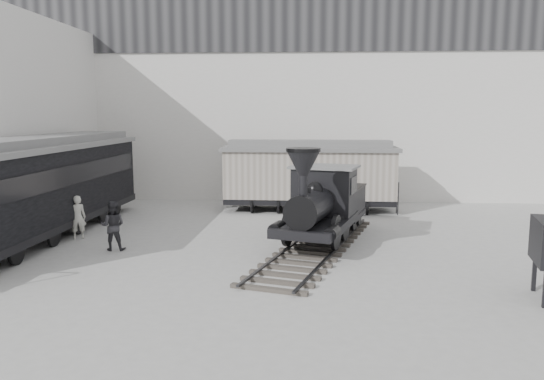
# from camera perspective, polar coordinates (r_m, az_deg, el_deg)

# --- Properties ---
(ground) EXTENTS (90.00, 90.00, 0.00)m
(ground) POSITION_cam_1_polar(r_m,az_deg,el_deg) (15.75, 1.72, -9.51)
(ground) COLOR #9E9E9B
(north_wall) EXTENTS (34.00, 2.51, 11.00)m
(north_wall) POSITION_cam_1_polar(r_m,az_deg,el_deg) (29.98, 2.76, 9.71)
(north_wall) COLOR silver
(north_wall) RESTS_ON ground
(locomotive) EXTENTS (4.99, 10.41, 3.60)m
(locomotive) POSITION_cam_1_polar(r_m,az_deg,el_deg) (19.54, 5.36, -2.00)
(locomotive) COLOR #3F3831
(locomotive) RESTS_ON ground
(boxcar) EXTENTS (8.56, 2.77, 3.49)m
(boxcar) POSITION_cam_1_polar(r_m,az_deg,el_deg) (26.17, 4.04, 1.74)
(boxcar) COLOR black
(boxcar) RESTS_ON ground
(passenger_coach) EXTENTS (3.36, 13.65, 3.63)m
(passenger_coach) POSITION_cam_1_polar(r_m,az_deg,el_deg) (22.36, -23.34, 0.40)
(passenger_coach) COLOR black
(passenger_coach) RESTS_ON ground
(visitor_a) EXTENTS (0.73, 0.64, 1.70)m
(visitor_a) POSITION_cam_1_polar(r_m,az_deg,el_deg) (21.64, -20.19, -2.77)
(visitor_a) COLOR beige
(visitor_a) RESTS_ON ground
(visitor_b) EXTENTS (0.91, 0.74, 1.76)m
(visitor_b) POSITION_cam_1_polar(r_m,az_deg,el_deg) (19.50, -16.75, -3.70)
(visitor_b) COLOR #2C2C30
(visitor_b) RESTS_ON ground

